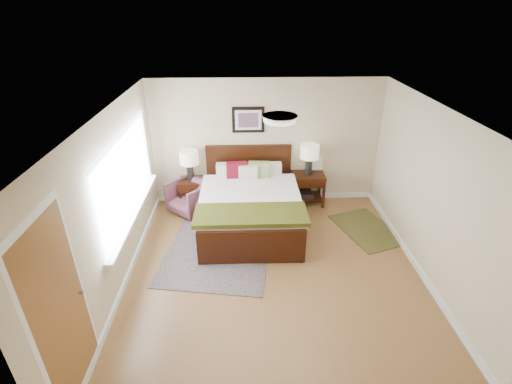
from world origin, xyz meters
TOP-DOWN VIEW (x-y plane):
  - floor at (0.00, 0.00)m, footprint 5.00×5.00m
  - back_wall at (0.00, 2.50)m, footprint 4.50×0.04m
  - front_wall at (0.00, -2.50)m, footprint 4.50×0.04m
  - left_wall at (-2.25, 0.00)m, footprint 0.04×5.00m
  - right_wall at (2.25, 0.00)m, footprint 0.04×5.00m
  - ceiling at (0.00, 0.00)m, footprint 4.50×5.00m
  - window at (-2.20, 0.70)m, footprint 0.11×2.72m
  - door at (-2.23, -1.75)m, footprint 0.06×1.00m
  - ceil_fixture at (0.00, 0.00)m, footprint 0.44×0.44m
  - bed at (-0.35, 1.41)m, footprint 1.82×2.21m
  - wall_art at (-0.35, 2.47)m, footprint 0.62×0.05m
  - nightstand_left at (-1.51, 2.25)m, footprint 0.48×0.43m
  - nightstand_right at (0.84, 2.26)m, footprint 0.66×0.49m
  - lamp_left at (-1.51, 2.27)m, footprint 0.37×0.37m
  - lamp_right at (0.84, 2.27)m, footprint 0.37×0.37m
  - armchair at (-1.52, 2.00)m, footprint 0.99×0.99m
  - rug_persian at (-0.87, 0.83)m, footprint 2.03×2.61m
  - rug_navy at (1.80, 1.22)m, footprint 1.26×1.53m

SIDE VIEW (x-z plane):
  - floor at x=0.00m, z-range 0.00..0.00m
  - rug_persian at x=-0.87m, z-range 0.00..0.01m
  - rug_navy at x=1.80m, z-range 0.00..0.01m
  - armchair at x=-1.52m, z-range 0.00..0.65m
  - nightstand_right at x=0.84m, z-range 0.08..0.73m
  - nightstand_left at x=-1.51m, z-range 0.16..0.73m
  - bed at x=-0.35m, z-range -0.05..1.15m
  - lamp_left at x=-1.51m, z-range 0.70..1.31m
  - door at x=-2.23m, z-range -0.02..2.16m
  - lamp_right at x=0.84m, z-range 0.78..1.39m
  - back_wall at x=0.00m, z-range 0.00..2.50m
  - front_wall at x=0.00m, z-range 0.00..2.50m
  - left_wall at x=-2.25m, z-range 0.00..2.50m
  - right_wall at x=2.25m, z-range 0.00..2.50m
  - window at x=-2.20m, z-range 0.72..2.04m
  - wall_art at x=-0.35m, z-range 1.47..1.97m
  - ceil_fixture at x=0.00m, z-range 2.43..2.50m
  - ceiling at x=0.00m, z-range 2.49..2.51m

